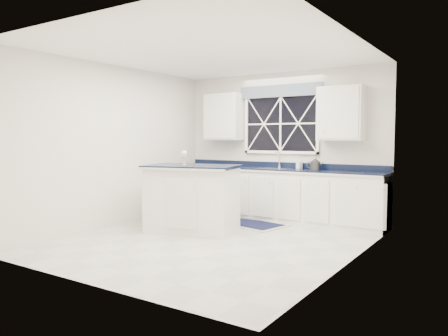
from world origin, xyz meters
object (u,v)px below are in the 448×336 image
Objects in this scene: island at (192,198)px; wine_glass at (184,154)px; faucet at (279,159)px; kettle at (315,164)px; dishwasher at (223,193)px; soap_bottle at (299,163)px.

wine_glass reaches higher than island.
faucet is 1.99m from island.
dishwasher is at bearing 164.44° from kettle.
kettle is (1.39, 1.68, 0.50)m from island.
soap_bottle reaches higher than island.
island is (0.46, -1.60, 0.12)m from dishwasher.
kettle is 2.31m from wine_glass.
wine_glass is at bearing -171.13° from island.
faucet is at bearing 67.56° from wine_glass.
dishwasher is at bearing -172.58° from soap_bottle.
island is 2.14m from soap_bottle.
island is at bearing -120.26° from soap_bottle.
faucet reaches higher than soap_bottle.
wine_glass is (0.34, -1.65, 0.82)m from dishwasher.
dishwasher is at bearing 101.61° from wine_glass.
island is 8.38× the size of soap_bottle.
kettle is 1.49× the size of soap_bottle.
soap_bottle is (1.51, 0.20, 0.62)m from dishwasher.
island is at bearing -109.69° from faucet.
soap_bottle is (1.17, 1.84, -0.19)m from wine_glass.
kettle is at bearing -18.42° from soap_bottle.
island is 0.71m from wine_glass.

